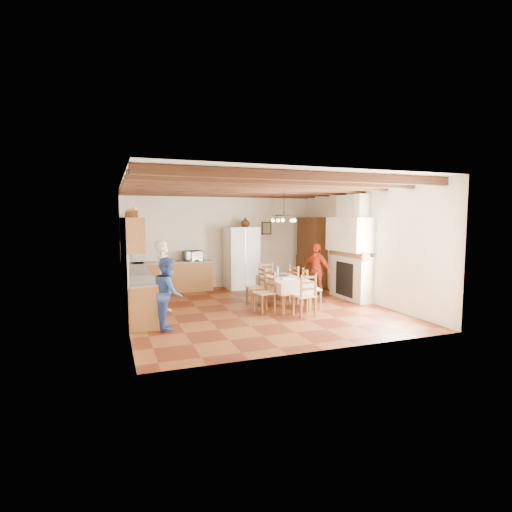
{
  "coord_description": "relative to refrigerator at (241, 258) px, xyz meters",
  "views": [
    {
      "loc": [
        -3.31,
        -8.91,
        2.2
      ],
      "look_at": [
        0.1,
        0.3,
        1.25
      ],
      "focal_mm": 28.0,
      "sensor_mm": 36.0,
      "label": 1
    }
  ],
  "objects": [
    {
      "name": "wall_back",
      "position": [
        -0.55,
        0.43,
        0.55
      ],
      "size": [
        6.0,
        0.02,
        3.0
      ],
      "primitive_type": "cube",
      "color": "#F3E8CF",
      "rests_on": "ground"
    },
    {
      "name": "wall_right",
      "position": [
        2.46,
        -2.83,
        0.55
      ],
      "size": [
        0.02,
        6.5,
        3.0
      ],
      "primitive_type": "cube",
      "color": "#F3E8CF",
      "rests_on": "ground"
    },
    {
      "name": "lower_cabinets_left",
      "position": [
        -3.25,
        -1.78,
        -0.52
      ],
      "size": [
        0.6,
        4.3,
        0.86
      ],
      "primitive_type": "cube",
      "color": "brown",
      "rests_on": "ground"
    },
    {
      "name": "person_woman_blue",
      "position": [
        -2.79,
        -3.83,
        -0.24
      ],
      "size": [
        0.6,
        0.74,
        1.43
      ],
      "primitive_type": "imported",
      "rotation": [
        0.0,
        0.0,
        1.48
      ],
      "color": "#2C4588",
      "rests_on": "floor"
    },
    {
      "name": "dining_table",
      "position": [
        0.15,
        -2.85,
        -0.31
      ],
      "size": [
        0.85,
        1.65,
        0.72
      ],
      "rotation": [
        0.0,
        0.0,
        -0.0
      ],
      "color": "beige",
      "rests_on": "floor"
    },
    {
      "name": "chair_right_near",
      "position": [
        0.75,
        -3.19,
        -0.47
      ],
      "size": [
        0.47,
        0.49,
        0.96
      ],
      "primitive_type": null,
      "rotation": [
        0.0,
        0.0,
        1.38
      ],
      "color": "brown",
      "rests_on": "floor"
    },
    {
      "name": "chair_left_far",
      "position": [
        -0.45,
        -2.53,
        -0.47
      ],
      "size": [
        0.41,
        0.43,
        0.96
      ],
      "primitive_type": null,
      "rotation": [
        0.0,
        0.0,
        -1.54
      ],
      "color": "brown",
      "rests_on": "floor"
    },
    {
      "name": "chandelier",
      "position": [
        0.15,
        -2.85,
        1.3
      ],
      "size": [
        0.47,
        0.47,
        0.03
      ],
      "primitive_type": "torus",
      "color": "black",
      "rests_on": "ground"
    },
    {
      "name": "person_woman_red",
      "position": [
        1.45,
        -2.16,
        -0.21
      ],
      "size": [
        0.69,
        0.95,
        1.49
      ],
      "primitive_type": "imported",
      "rotation": [
        0.0,
        0.0,
        -1.14
      ],
      "color": "#AA2D16",
      "rests_on": "floor"
    },
    {
      "name": "backsplash_back",
      "position": [
        -2.1,
        0.41,
        0.25
      ],
      "size": [
        2.3,
        0.03,
        0.6
      ],
      "primitive_type": "cube",
      "color": "beige",
      "rests_on": "ground"
    },
    {
      "name": "lower_cabinets_back",
      "position": [
        -2.1,
        0.12,
        -0.52
      ],
      "size": [
        2.3,
        0.6,
        0.86
      ],
      "primitive_type": "cube",
      "color": "brown",
      "rests_on": "ground"
    },
    {
      "name": "wall_picture",
      "position": [
        1.0,
        0.4,
        0.9
      ],
      "size": [
        0.34,
        0.03,
        0.42
      ],
      "primitive_type": "cube",
      "color": "black",
      "rests_on": "ground"
    },
    {
      "name": "wall_front",
      "position": [
        -0.55,
        -6.09,
        0.55
      ],
      "size": [
        6.0,
        0.02,
        3.0
      ],
      "primitive_type": "cube",
      "color": "#F3E8CF",
      "rests_on": "ground"
    },
    {
      "name": "microwave",
      "position": [
        -1.49,
        0.12,
        0.1
      ],
      "size": [
        0.61,
        0.47,
        0.3
      ],
      "primitive_type": "imported",
      "rotation": [
        0.0,
        0.0,
        0.2
      ],
      "color": "silver",
      "rests_on": "countertop_back"
    },
    {
      "name": "ceiling",
      "position": [
        -0.55,
        -2.83,
        2.06
      ],
      "size": [
        6.0,
        6.5,
        0.02
      ],
      "primitive_type": "cube",
      "color": "silver",
      "rests_on": "ground"
    },
    {
      "name": "upper_cabinets",
      "position": [
        -3.38,
        -1.78,
        0.9
      ],
      "size": [
        0.35,
        4.2,
        0.7
      ],
      "primitive_type": "cube",
      "color": "brown",
      "rests_on": "ground"
    },
    {
      "name": "chair_left_near",
      "position": [
        -0.51,
        -3.25,
        -0.47
      ],
      "size": [
        0.47,
        0.49,
        0.96
      ],
      "primitive_type": null,
      "rotation": [
        0.0,
        0.0,
        -1.38
      ],
      "color": "brown",
      "rests_on": "floor"
    },
    {
      "name": "hutch",
      "position": [
        2.2,
        -0.51,
        0.15
      ],
      "size": [
        0.58,
        1.24,
        2.2
      ],
      "primitive_type": null,
      "rotation": [
        0.0,
        0.0,
        0.06
      ],
      "color": "#391B0C",
      "rests_on": "floor"
    },
    {
      "name": "chair_end_near",
      "position": [
        0.2,
        -3.88,
        -0.47
      ],
      "size": [
        0.45,
        0.43,
        0.96
      ],
      "primitive_type": null,
      "rotation": [
        0.0,
        0.0,
        3.22
      ],
      "color": "brown",
      "rests_on": "floor"
    },
    {
      "name": "chair_right_far",
      "position": [
        0.77,
        -2.46,
        -0.47
      ],
      "size": [
        0.48,
        0.49,
        0.96
      ],
      "primitive_type": null,
      "rotation": [
        0.0,
        0.0,
        1.77
      ],
      "color": "brown",
      "rests_on": "floor"
    },
    {
      "name": "countertop_back",
      "position": [
        -2.1,
        0.12,
        -0.07
      ],
      "size": [
        2.34,
        0.62,
        0.04
      ],
      "primitive_type": "cube",
      "color": "slate",
      "rests_on": "lower_cabinets_back"
    },
    {
      "name": "wall_left",
      "position": [
        -3.56,
        -2.83,
        0.55
      ],
      "size": [
        0.02,
        6.5,
        3.0
      ],
      "primitive_type": "cube",
      "color": "#F3E8CF",
      "rests_on": "ground"
    },
    {
      "name": "fridge_vase",
      "position": [
        0.13,
        0.0,
        1.1
      ],
      "size": [
        0.33,
        0.33,
        0.3
      ],
      "primitive_type": "imported",
      "rotation": [
        0.0,
        0.0,
        -0.18
      ],
      "color": "#391B0C",
      "rests_on": "refrigerator"
    },
    {
      "name": "chair_end_far",
      "position": [
        0.2,
        -1.78,
        -0.47
      ],
      "size": [
        0.45,
        0.43,
        0.96
      ],
      "primitive_type": null,
      "rotation": [
        0.0,
        0.0,
        0.08
      ],
      "color": "brown",
      "rests_on": "floor"
    },
    {
      "name": "person_man",
      "position": [
        -2.69,
        -2.47,
        -0.11
      ],
      "size": [
        0.61,
        0.72,
        1.68
      ],
      "primitive_type": "imported",
      "rotation": [
        0.0,
        0.0,
        1.16
      ],
      "color": "white",
      "rests_on": "floor"
    },
    {
      "name": "floor",
      "position": [
        -0.55,
        -2.83,
        -0.96
      ],
      "size": [
        6.0,
        6.5,
        0.02
      ],
      "primitive_type": "cube",
      "color": "#4A1C0D",
      "rests_on": "ground"
    },
    {
      "name": "refrigerator",
      "position": [
        0.0,
        0.0,
        0.0
      ],
      "size": [
        0.99,
        0.83,
        1.91
      ],
      "primitive_type": "cube",
      "rotation": [
        0.0,
        0.0,
        0.05
      ],
      "color": "silver",
      "rests_on": "floor"
    },
    {
      "name": "ceiling_beams",
      "position": [
        -0.55,
        -2.83,
        1.96
      ],
      "size": [
        6.0,
        6.3,
        0.16
      ],
      "primitive_type": null,
      "color": "#33180F",
      "rests_on": "ground"
    },
    {
      "name": "backsplash_left",
      "position": [
        -3.54,
        -1.78,
        0.25
      ],
      "size": [
        0.03,
        4.3,
        0.6
      ],
      "primitive_type": "cube",
      "color": "beige",
      "rests_on": "ground"
    },
    {
      "name": "fireplace",
      "position": [
        2.17,
        -2.63,
        0.45
      ],
      "size": [
        0.56,
        1.6,
        2.8
      ],
      "primitive_type": null,
      "color": "beige",
      "rests_on": "ground"
    },
    {
      "name": "countertop_left",
      "position": [
        -3.25,
        -1.78,
        -0.07
      ],
      "size": [
        0.62,
        4.3,
        0.04
      ],
      "primitive_type": "cube",
      "color": "slate",
      "rests_on": "lower_cabinets_left"
    }
  ]
}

